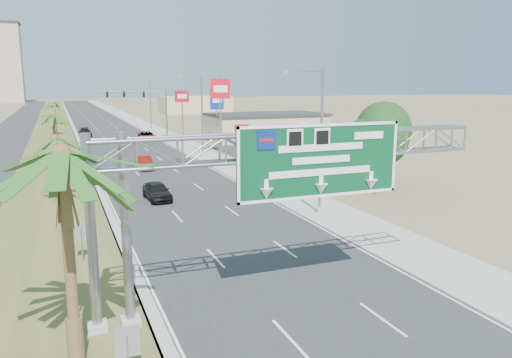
{
  "coord_description": "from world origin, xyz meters",
  "views": [
    {
      "loc": [
        -9.27,
        -7.93,
        9.1
      ],
      "look_at": [
        0.09,
        15.51,
        4.2
      ],
      "focal_mm": 35.0,
      "sensor_mm": 36.0,
      "label": 1
    }
  ],
  "objects_px": {
    "signal_mast": "(154,110)",
    "car_far": "(85,133)",
    "car_right_lane": "(147,136)",
    "car_left_lane": "(157,191)",
    "car_mid_lane": "(144,163)",
    "pole_sign_red_far": "(182,100)",
    "pole_sign_red_near": "(220,94)",
    "store_building": "(266,127)",
    "palm_near": "(62,156)",
    "sign_gantry": "(281,160)",
    "pole_sign_blue": "(217,102)"
  },
  "relations": [
    {
      "from": "car_mid_lane",
      "to": "pole_sign_blue",
      "type": "distance_m",
      "value": 23.63
    },
    {
      "from": "sign_gantry",
      "to": "palm_near",
      "type": "relative_size",
      "value": 2.01
    },
    {
      "from": "palm_near",
      "to": "store_building",
      "type": "bearing_deg",
      "value": 61.72
    },
    {
      "from": "signal_mast",
      "to": "car_left_lane",
      "type": "height_order",
      "value": "signal_mast"
    },
    {
      "from": "car_far",
      "to": "sign_gantry",
      "type": "bearing_deg",
      "value": -88.31
    },
    {
      "from": "palm_near",
      "to": "car_right_lane",
      "type": "distance_m",
      "value": 65.39
    },
    {
      "from": "signal_mast",
      "to": "car_right_lane",
      "type": "xyz_separation_m",
      "value": [
        -1.24,
        -0.21,
        -4.13
      ]
    },
    {
      "from": "pole_sign_red_near",
      "to": "pole_sign_blue",
      "type": "distance_m",
      "value": 12.63
    },
    {
      "from": "signal_mast",
      "to": "pole_sign_red_far",
      "type": "bearing_deg",
      "value": -41.03
    },
    {
      "from": "sign_gantry",
      "to": "car_left_lane",
      "type": "height_order",
      "value": "sign_gantry"
    },
    {
      "from": "store_building",
      "to": "pole_sign_red_far",
      "type": "bearing_deg",
      "value": 168.51
    },
    {
      "from": "signal_mast",
      "to": "pole_sign_red_near",
      "type": "xyz_separation_m",
      "value": [
        4.48,
        -20.65,
        2.86
      ]
    },
    {
      "from": "pole_sign_red_near",
      "to": "pole_sign_blue",
      "type": "relative_size",
      "value": 1.16
    },
    {
      "from": "car_mid_lane",
      "to": "car_right_lane",
      "type": "height_order",
      "value": "car_right_lane"
    },
    {
      "from": "car_right_lane",
      "to": "palm_near",
      "type": "bearing_deg",
      "value": -99.84
    },
    {
      "from": "car_far",
      "to": "pole_sign_red_near",
      "type": "relative_size",
      "value": 0.51
    },
    {
      "from": "signal_mast",
      "to": "car_left_lane",
      "type": "xyz_separation_m",
      "value": [
        -7.49,
        -41.52,
        -4.14
      ]
    },
    {
      "from": "pole_sign_red_near",
      "to": "pole_sign_red_far",
      "type": "relative_size",
      "value": 1.2
    },
    {
      "from": "sign_gantry",
      "to": "pole_sign_blue",
      "type": "xyz_separation_m",
      "value": [
        14.06,
        53.5,
        0.23
      ]
    },
    {
      "from": "palm_near",
      "to": "car_left_lane",
      "type": "bearing_deg",
      "value": 72.95
    },
    {
      "from": "palm_near",
      "to": "pole_sign_blue",
      "type": "relative_size",
      "value": 1.0
    },
    {
      "from": "signal_mast",
      "to": "car_far",
      "type": "height_order",
      "value": "signal_mast"
    },
    {
      "from": "store_building",
      "to": "car_left_lane",
      "type": "distance_m",
      "value": 43.09
    },
    {
      "from": "car_right_lane",
      "to": "pole_sign_red_far",
      "type": "height_order",
      "value": "pole_sign_red_far"
    },
    {
      "from": "sign_gantry",
      "to": "car_right_lane",
      "type": "height_order",
      "value": "sign_gantry"
    },
    {
      "from": "signal_mast",
      "to": "car_mid_lane",
      "type": "height_order",
      "value": "signal_mast"
    },
    {
      "from": "car_left_lane",
      "to": "pole_sign_red_near",
      "type": "relative_size",
      "value": 0.43
    },
    {
      "from": "pole_sign_blue",
      "to": "store_building",
      "type": "bearing_deg",
      "value": 15.97
    },
    {
      "from": "car_left_lane",
      "to": "car_right_lane",
      "type": "relative_size",
      "value": 0.81
    },
    {
      "from": "store_building",
      "to": "car_left_lane",
      "type": "relative_size",
      "value": 4.29
    },
    {
      "from": "palm_near",
      "to": "car_right_lane",
      "type": "relative_size",
      "value": 1.62
    },
    {
      "from": "car_mid_lane",
      "to": "pole_sign_blue",
      "type": "bearing_deg",
      "value": 52.67
    },
    {
      "from": "pole_sign_red_far",
      "to": "car_far",
      "type": "bearing_deg",
      "value": 136.75
    },
    {
      "from": "car_far",
      "to": "store_building",
      "type": "bearing_deg",
      "value": -31.66
    },
    {
      "from": "car_left_lane",
      "to": "pole_sign_red_near",
      "type": "bearing_deg",
      "value": 56.87
    },
    {
      "from": "store_building",
      "to": "car_mid_lane",
      "type": "distance_m",
      "value": 30.98
    },
    {
      "from": "car_left_lane",
      "to": "palm_near",
      "type": "bearing_deg",
      "value": -110.35
    },
    {
      "from": "signal_mast",
      "to": "car_far",
      "type": "distance_m",
      "value": 14.6
    },
    {
      "from": "sign_gantry",
      "to": "pole_sign_red_near",
      "type": "distance_m",
      "value": 42.8
    },
    {
      "from": "sign_gantry",
      "to": "store_building",
      "type": "xyz_separation_m",
      "value": [
        23.06,
        56.07,
        -4.06
      ]
    },
    {
      "from": "sign_gantry",
      "to": "car_right_lane",
      "type": "distance_m",
      "value": 62.26
    },
    {
      "from": "car_mid_lane",
      "to": "car_right_lane",
      "type": "bearing_deg",
      "value": 79.62
    },
    {
      "from": "store_building",
      "to": "car_right_lane",
      "type": "bearing_deg",
      "value": 162.31
    },
    {
      "from": "car_left_lane",
      "to": "pole_sign_red_far",
      "type": "bearing_deg",
      "value": 70.19
    },
    {
      "from": "signal_mast",
      "to": "car_left_lane",
      "type": "distance_m",
      "value": 42.4
    },
    {
      "from": "pole_sign_red_near",
      "to": "signal_mast",
      "type": "bearing_deg",
      "value": 102.26
    },
    {
      "from": "signal_mast",
      "to": "car_right_lane",
      "type": "relative_size",
      "value": 1.99
    },
    {
      "from": "car_right_lane",
      "to": "car_left_lane",
      "type": "bearing_deg",
      "value": -96.8
    },
    {
      "from": "signal_mast",
      "to": "pole_sign_blue",
      "type": "relative_size",
      "value": 1.23
    },
    {
      "from": "car_right_lane",
      "to": "pole_sign_red_far",
      "type": "distance_m",
      "value": 8.21
    }
  ]
}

